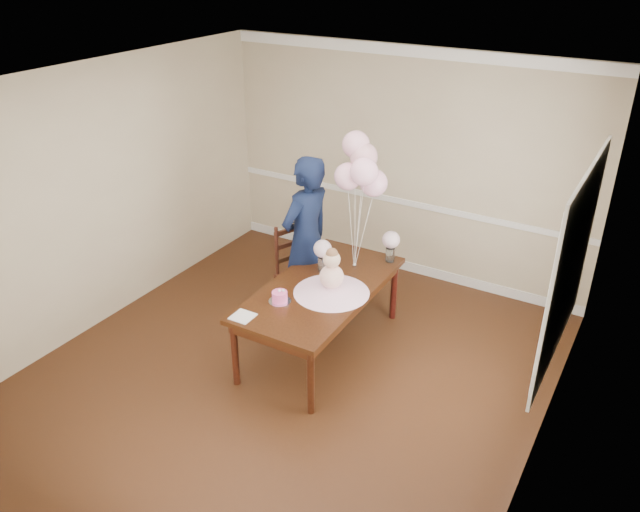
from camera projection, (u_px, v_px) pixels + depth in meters
The scene contains 52 objects.
floor at pixel (288, 374), 5.96m from camera, with size 4.50×5.00×0.00m, color black.
ceiling at pixel (280, 88), 4.72m from camera, with size 4.50×5.00×0.02m, color silver.
wall_back at pixel (403, 165), 7.25m from camera, with size 4.50×0.02×2.70m, color tan.
wall_front at pixel (33, 421), 3.43m from camera, with size 4.50×0.02×2.70m, color tan.
wall_left at pixel (101, 197), 6.36m from camera, with size 0.02×5.00×2.70m, color tan.
wall_right at pixel (555, 321), 4.32m from camera, with size 0.02×5.00×2.70m, color tan.
chair_rail_trim at pixel (400, 201), 7.45m from camera, with size 4.50×0.02×0.07m, color silver.
crown_molding at pixel (410, 51), 6.66m from camera, with size 4.50×0.02×0.12m, color white.
baseboard_trim at pixel (396, 263), 7.83m from camera, with size 4.50×0.02×0.12m, color silver.
window_frame at pixel (571, 265), 4.62m from camera, with size 0.02×1.66×1.56m, color silver.
window_blinds at pixel (569, 265), 4.63m from camera, with size 0.01×1.50×1.40m, color silver.
dining_table_top at pixel (321, 289), 6.02m from camera, with size 0.96×1.91×0.05m, color black.
table_apron at pixel (321, 295), 6.05m from camera, with size 0.86×1.82×0.10m, color black.
table_leg_fl at pixel (235, 354), 5.68m from camera, with size 0.07×0.07×0.67m, color black.
table_leg_fr at pixel (311, 382), 5.33m from camera, with size 0.07×0.07×0.67m, color black.
table_leg_bl at pixel (328, 273), 7.04m from camera, with size 0.07×0.07×0.67m, color black.
table_leg_br at pixel (394, 291), 6.68m from camera, with size 0.07×0.07×0.67m, color black.
baby_skirt at pixel (332, 288), 5.88m from camera, with size 0.73×0.73×0.10m, color #F4B4D6.
baby_torso at pixel (332, 277), 5.83m from camera, with size 0.23×0.23×0.23m, color pink.
baby_head at pixel (332, 259), 5.74m from camera, with size 0.16×0.16×0.16m, color beige.
baby_hair at pixel (332, 254), 5.72m from camera, with size 0.11×0.11×0.11m, color brown.
cake_platter at pixel (280, 301), 5.76m from camera, with size 0.21×0.21×0.01m, color silver.
birthday_cake at pixel (280, 296), 5.73m from camera, with size 0.14×0.14×0.10m, color #FF50A2.
cake_flower_a at pixel (280, 291), 5.71m from camera, with size 0.03×0.03×0.03m, color white.
cake_flower_b at pixel (283, 290), 5.71m from camera, with size 0.03×0.03×0.03m, color silver.
rose_vase_near at pixel (323, 264), 6.26m from camera, with size 0.10×0.10×0.15m, color white.
roses_near at pixel (323, 249), 6.18m from camera, with size 0.18×0.18×0.18m, color beige.
rose_vase_far at pixel (390, 255), 6.44m from camera, with size 0.10×0.10×0.15m, color silver.
roses_far at pixel (391, 240), 6.36m from camera, with size 0.18×0.18×0.18m, color silver.
napkin at pixel (243, 316), 5.52m from camera, with size 0.19×0.19×0.01m, color white.
balloon_weight at pixel (354, 266), 6.37m from camera, with size 0.04×0.04×0.02m, color silver.
balloon_a at pixel (348, 176), 5.97m from camera, with size 0.27×0.27×0.27m, color #FFB4D0.
balloon_b at pixel (364, 172), 5.81m from camera, with size 0.27×0.27×0.27m, color #FFB4D7.
balloon_c at pixel (364, 156), 5.91m from camera, with size 0.27×0.27×0.27m, color #D899A7.
balloon_d at pixel (356, 145), 5.92m from camera, with size 0.27×0.27×0.27m, color #E6A3BA.
balloon_e at pixel (374, 183), 5.95m from camera, with size 0.27×0.27×0.27m, color #F2ABCD.
balloon_ribbon_a at pixel (351, 229), 6.20m from camera, with size 0.00×0.00×0.80m, color white.
balloon_ribbon_b at pixel (359, 228), 6.12m from camera, with size 0.00×0.00×0.90m, color white.
balloon_ribbon_c at pixel (359, 220), 6.17m from camera, with size 0.00×0.00×0.99m, color white.
balloon_ribbon_d at pixel (355, 214), 6.18m from camera, with size 0.00×0.00×1.09m, color white.
balloon_ribbon_e at pixel (364, 232), 6.19m from camera, with size 0.00×0.00×0.75m, color white.
dining_chair_seat at pixel (302, 278), 6.71m from camera, with size 0.44×0.44×0.05m, color #33160D.
chair_leg_fl at pixel (279, 295), 6.84m from camera, with size 0.04×0.04×0.43m, color #351B0E.
chair_leg_fr at pixel (299, 309), 6.59m from camera, with size 0.04×0.04×0.43m, color #38170F.
chair_leg_bl at pixel (306, 285), 7.04m from camera, with size 0.04×0.04×0.43m, color #35180E.
chair_leg_br at pixel (325, 298), 6.79m from camera, with size 0.04×0.04×0.43m, color #34120E.
chair_back_post_l at pixel (277, 252), 6.62m from camera, with size 0.04×0.04×0.56m, color black.
chair_back_post_r at pixel (304, 242), 6.81m from camera, with size 0.04×0.04×0.56m, color #391F0F.
chair_slat_low at pixel (291, 257), 6.77m from camera, with size 0.03×0.40×0.05m, color #32190D.
chair_slat_mid at pixel (290, 244), 6.70m from camera, with size 0.03×0.40×0.05m, color #37180F.
chair_slat_top at pixel (290, 230), 6.62m from camera, with size 0.03×0.40×0.05m, color black.
woman at pixel (306, 240), 6.47m from camera, with size 0.66×0.44×1.82m, color black.
Camera 1 is at (2.70, -3.96, 3.73)m, focal length 35.00 mm.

